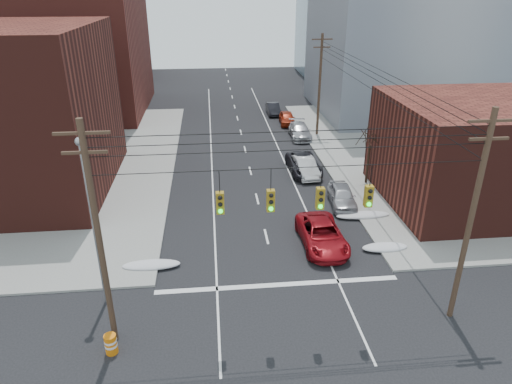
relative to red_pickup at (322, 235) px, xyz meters
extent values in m
plane|color=black|center=(-3.46, -10.51, -0.80)|extent=(160.00, 160.00, 0.00)
cube|color=gray|center=(23.54, 16.49, -0.72)|extent=(40.00, 40.00, 0.15)
cube|color=#471B15|center=(-29.46, 63.49, 5.20)|extent=(22.00, 18.00, 12.00)
cube|color=gray|center=(18.54, 33.49, 11.70)|extent=(22.00, 20.00, 25.00)
cube|color=gray|center=(20.54, 59.49, 10.20)|extent=(20.00, 18.00, 22.00)
cube|color=#471B15|center=(14.54, 5.49, 3.20)|extent=(16.00, 12.00, 8.00)
cylinder|color=#473323|center=(-11.96, -7.51, 4.70)|extent=(0.28, 0.28, 11.00)
cube|color=#473323|center=(-11.96, -7.51, 9.60)|extent=(2.20, 0.12, 0.12)
cube|color=#473323|center=(-11.96, -7.51, 8.80)|extent=(1.80, 0.12, 0.12)
cylinder|color=#473323|center=(5.04, -7.51, 4.70)|extent=(0.28, 0.28, 11.00)
cube|color=#473323|center=(5.04, -7.51, 9.60)|extent=(2.20, 0.12, 0.12)
cube|color=#473323|center=(5.04, -7.51, 8.80)|extent=(1.80, 0.12, 0.12)
cylinder|color=#473323|center=(5.04, 23.49, 4.70)|extent=(0.28, 0.28, 11.00)
cube|color=#473323|center=(5.04, 23.49, 9.60)|extent=(2.20, 0.12, 0.12)
cube|color=#473323|center=(5.04, 23.49, 8.80)|extent=(1.80, 0.12, 0.12)
cylinder|color=black|center=(-3.46, -7.51, 7.80)|extent=(17.00, 0.04, 0.04)
cylinder|color=black|center=(-6.66, -7.51, 7.30)|extent=(0.03, 0.03, 1.00)
cube|color=olive|center=(-6.66, -7.51, 6.30)|extent=(0.35, 0.30, 1.00)
sphere|color=black|center=(-6.66, -7.68, 6.62)|extent=(0.20, 0.20, 0.20)
sphere|color=black|center=(-6.66, -7.68, 6.30)|extent=(0.20, 0.20, 0.20)
sphere|color=#0CE526|center=(-6.66, -7.68, 5.98)|extent=(0.20, 0.20, 0.20)
cylinder|color=black|center=(-4.46, -7.51, 7.30)|extent=(0.03, 0.03, 1.00)
cube|color=olive|center=(-4.46, -7.51, 6.30)|extent=(0.35, 0.30, 1.00)
sphere|color=black|center=(-4.46, -7.68, 6.62)|extent=(0.20, 0.20, 0.20)
sphere|color=black|center=(-4.46, -7.68, 6.30)|extent=(0.20, 0.20, 0.20)
sphere|color=#0CE526|center=(-4.46, -7.68, 5.98)|extent=(0.20, 0.20, 0.20)
cylinder|color=black|center=(-2.26, -7.51, 7.30)|extent=(0.03, 0.03, 1.00)
cube|color=olive|center=(-2.26, -7.51, 6.30)|extent=(0.35, 0.30, 1.00)
sphere|color=black|center=(-2.26, -7.68, 6.62)|extent=(0.20, 0.20, 0.20)
sphere|color=black|center=(-2.26, -7.68, 6.30)|extent=(0.20, 0.20, 0.20)
sphere|color=#0CE526|center=(-2.26, -7.68, 5.98)|extent=(0.20, 0.20, 0.20)
cylinder|color=black|center=(-0.06, -7.51, 7.30)|extent=(0.03, 0.03, 1.00)
cube|color=olive|center=(-0.06, -7.51, 6.30)|extent=(0.35, 0.30, 1.00)
sphere|color=black|center=(-0.06, -7.68, 6.62)|extent=(0.20, 0.20, 0.20)
sphere|color=black|center=(-0.06, -7.68, 6.30)|extent=(0.20, 0.20, 0.20)
sphere|color=#0CE526|center=(-0.06, -7.68, 5.98)|extent=(0.20, 0.20, 0.20)
cylinder|color=gray|center=(-12.96, -4.51, 3.70)|extent=(0.18, 0.18, 9.00)
sphere|color=gray|center=(-12.96, -4.51, 8.30)|extent=(0.44, 0.44, 0.44)
cylinder|color=black|center=(6.14, 9.49, 0.95)|extent=(0.20, 0.20, 3.50)
cylinder|color=black|center=(6.52, 9.60, 3.28)|extent=(0.27, 0.82, 1.19)
cylinder|color=black|center=(6.36, 10.06, 3.36)|extent=(1.17, 0.54, 1.38)
cylinder|color=black|center=(5.71, 10.23, 3.39)|extent=(1.44, 1.00, 1.48)
cylinder|color=black|center=(5.74, 9.54, 3.28)|extent=(0.17, 0.84, 1.19)
cylinder|color=black|center=(5.69, 9.07, 3.36)|extent=(0.82, 0.99, 1.40)
cylinder|color=black|center=(6.20, 8.63, 3.39)|extent=(1.74, 0.21, 1.43)
cylinder|color=black|center=(6.47, 9.26, 3.28)|extent=(0.48, 0.73, 1.20)
ellipsoid|color=silver|center=(-10.86, -1.51, -0.59)|extent=(3.50, 1.08, 0.42)
ellipsoid|color=silver|center=(3.94, -1.01, -0.59)|extent=(3.00, 1.08, 0.42)
ellipsoid|color=silver|center=(3.94, 3.49, -0.59)|extent=(4.00, 1.08, 0.42)
imported|color=maroon|center=(0.00, 0.00, 0.00)|extent=(2.74, 5.78, 1.60)
imported|color=#A4A4A9|center=(2.94, 5.71, -0.01)|extent=(2.28, 4.76, 1.57)
imported|color=silver|center=(1.34, 12.01, -0.02)|extent=(1.94, 4.82, 1.56)
imported|color=black|center=(1.34, 12.65, -0.01)|extent=(2.69, 5.71, 1.58)
imported|color=#AFAFB4|center=(2.94, 22.83, -0.03)|extent=(2.37, 5.40, 1.54)
imported|color=maroon|center=(2.40, 28.20, -0.05)|extent=(2.04, 4.48, 1.49)
imported|color=black|center=(1.34, 32.97, -0.08)|extent=(1.53, 4.37, 1.44)
imported|color=silver|center=(-18.77, 14.62, 0.07)|extent=(4.59, 2.63, 1.43)
imported|color=silver|center=(-18.33, 16.61, 0.12)|extent=(6.03, 4.13, 1.53)
imported|color=black|center=(-23.05, 12.57, 0.01)|extent=(4.86, 3.40, 1.31)
imported|color=silver|center=(-20.90, 14.10, 0.14)|extent=(4.80, 2.42, 1.57)
cylinder|color=orange|center=(-11.96, -8.41, -0.29)|extent=(0.75, 0.75, 1.02)
cylinder|color=white|center=(-11.96, -8.41, -0.09)|extent=(0.77, 0.77, 0.12)
cylinder|color=white|center=(-11.96, -8.41, -0.34)|extent=(0.77, 0.77, 0.12)
camera|label=1|loc=(-6.94, -25.25, 14.94)|focal=32.00mm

